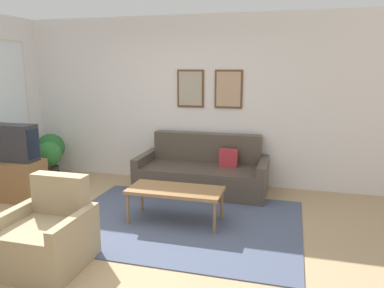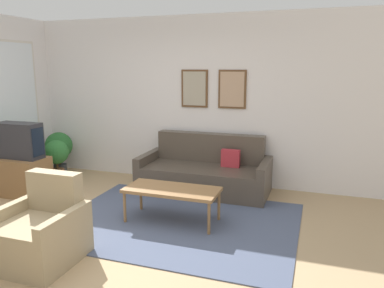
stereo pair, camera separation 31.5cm
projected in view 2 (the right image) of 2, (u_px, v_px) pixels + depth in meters
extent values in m
plane|color=tan|center=(98.00, 243.00, 4.09)|extent=(16.00, 16.00, 0.00)
cube|color=#4C5670|center=(178.00, 222.00, 4.65)|extent=(2.90, 2.20, 0.01)
cube|color=silver|center=(180.00, 100.00, 6.19)|extent=(8.00, 0.06, 2.70)
cube|color=brown|center=(195.00, 89.00, 6.02)|extent=(0.44, 0.03, 0.60)
cube|color=#A89E89|center=(194.00, 89.00, 6.01)|extent=(0.38, 0.01, 0.54)
cube|color=brown|center=(232.00, 89.00, 5.83)|extent=(0.44, 0.03, 0.60)
cube|color=tan|center=(232.00, 89.00, 5.81)|extent=(0.38, 0.01, 0.54)
cube|color=beige|center=(15.00, 92.00, 6.18)|extent=(0.02, 0.99, 1.66)
cube|color=white|center=(15.00, 92.00, 6.18)|extent=(0.02, 0.91, 1.58)
cube|color=#4C4238|center=(204.00, 179.00, 5.76)|extent=(1.73, 0.90, 0.40)
cube|color=#4C4238|center=(210.00, 147.00, 6.00)|extent=(1.73, 0.20, 0.45)
cube|color=#4C4238|center=(149.00, 169.00, 6.04)|extent=(0.12, 0.90, 0.54)
cube|color=#4C4238|center=(264.00, 180.00, 5.45)|extent=(0.12, 0.90, 0.54)
cube|color=#B22D38|center=(231.00, 159.00, 5.67)|extent=(0.28, 0.10, 0.28)
cube|color=olive|center=(172.00, 190.00, 4.59)|extent=(1.16, 0.52, 0.04)
cylinder|color=olive|center=(125.00, 208.00, 4.59)|extent=(0.04, 0.04, 0.39)
cylinder|color=olive|center=(209.00, 219.00, 4.25)|extent=(0.04, 0.04, 0.39)
cylinder|color=olive|center=(141.00, 196.00, 5.00)|extent=(0.04, 0.04, 0.39)
cylinder|color=olive|center=(219.00, 206.00, 4.66)|extent=(0.04, 0.04, 0.39)
cube|color=olive|center=(22.00, 176.00, 5.61)|extent=(0.74, 0.49, 0.57)
cube|color=#2D2D33|center=(19.00, 141.00, 5.49)|extent=(0.68, 0.28, 0.53)
cube|color=#192333|center=(38.00, 142.00, 5.39)|extent=(0.01, 0.23, 0.41)
cube|color=tan|center=(38.00, 241.00, 3.67)|extent=(0.58, 0.76, 0.43)
cube|color=tan|center=(55.00, 191.00, 3.86)|extent=(0.58, 0.16, 0.41)
cube|color=tan|center=(10.00, 231.00, 3.77)|extent=(0.09, 0.76, 0.55)
cube|color=tan|center=(66.00, 241.00, 3.55)|extent=(0.09, 0.76, 0.55)
cylinder|color=#383D42|center=(21.00, 182.00, 5.94)|extent=(0.28, 0.28, 0.20)
cylinder|color=#51381E|center=(19.00, 170.00, 5.90)|extent=(0.04, 0.04, 0.18)
sphere|color=#337A38|center=(17.00, 149.00, 5.83)|extent=(0.60, 0.60, 0.60)
cylinder|color=#383D42|center=(61.00, 168.00, 6.80)|extent=(0.23, 0.23, 0.16)
cylinder|color=#51381E|center=(60.00, 160.00, 6.77)|extent=(0.04, 0.04, 0.14)
sphere|color=#28662D|center=(59.00, 146.00, 6.71)|extent=(0.48, 0.48, 0.48)
cylinder|color=#935638|center=(58.00, 173.00, 6.54)|extent=(0.22, 0.22, 0.14)
cylinder|color=#51381E|center=(57.00, 166.00, 6.51)|extent=(0.04, 0.04, 0.13)
sphere|color=#337A38|center=(56.00, 152.00, 6.46)|extent=(0.42, 0.42, 0.42)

